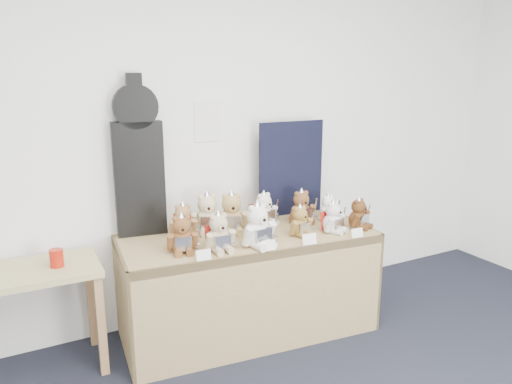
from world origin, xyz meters
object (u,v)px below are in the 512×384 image
teddy_front_far_right (333,218)px  teddy_back_right (302,208)px  side_table (28,289)px  teddy_front_left (219,234)px  teddy_front_end (359,215)px  teddy_back_end (328,209)px  teddy_back_far_left (183,222)px  teddy_front_centre (258,227)px  teddy_back_centre_left (232,215)px  teddy_back_centre_right (264,210)px  teddy_back_left (208,215)px  teddy_front_far_left (182,236)px  teddy_front_right (300,222)px  guitar_case (138,158)px  display_table (251,259)px  red_cup (57,258)px

teddy_front_far_right → teddy_back_right: bearing=83.1°
side_table → teddy_back_right: (1.88, -0.09, 0.27)m
teddy_front_left → teddy_back_right: bearing=16.4°
teddy_front_end → teddy_back_end: teddy_front_end is taller
teddy_back_right → teddy_back_far_left: size_ratio=1.05×
teddy_front_left → teddy_back_far_left: bearing=105.2°
teddy_front_far_right → teddy_back_end: bearing=39.3°
teddy_front_centre → teddy_back_far_left: teddy_front_centre is taller
teddy_front_centre → teddy_back_centre_left: size_ratio=1.00×
teddy_front_left → teddy_back_centre_right: teddy_front_left is taller
teddy_front_left → teddy_back_far_left: (-0.11, 0.36, -0.01)m
teddy_back_left → teddy_front_far_left: bearing=-122.0°
teddy_front_centre → teddy_front_right: teddy_front_centre is taller
teddy_back_centre_left → teddy_front_left: bearing=-111.5°
teddy_back_centre_right → teddy_front_left: bearing=-159.6°
teddy_front_centre → teddy_back_centre_right: bearing=47.6°
guitar_case → teddy_back_right: size_ratio=3.94×
teddy_front_centre → teddy_back_centre_left: teddy_back_centre_left is taller
side_table → teddy_back_left: size_ratio=2.68×
teddy_front_far_right → teddy_front_right: bearing=147.2°
teddy_front_far_right → teddy_front_end: size_ratio=1.03×
teddy_front_far_left → teddy_front_left: (0.21, -0.09, 0.00)m
display_table → teddy_front_far_left: bearing=-169.9°
guitar_case → teddy_front_end: (1.42, -0.60, -0.44)m
teddy_front_end → red_cup: bearing=149.7°
guitar_case → teddy_back_far_left: bearing=-30.2°
teddy_front_left → teddy_front_right: teddy_front_left is taller
teddy_front_left → teddy_back_centre_right: bearing=32.5°
teddy_front_far_right → teddy_back_centre_right: (-0.34, 0.38, 0.01)m
teddy_back_right → teddy_back_end: size_ratio=1.25×
side_table → teddy_back_centre_right: bearing=1.4°
teddy_back_end → teddy_front_end: bearing=-78.8°
guitar_case → teddy_back_right: 1.23m
teddy_front_left → teddy_front_right: (0.61, 0.01, -0.01)m
teddy_front_end → side_table: bearing=149.6°
teddy_front_centre → teddy_front_end: teddy_front_centre is taller
teddy_front_right → teddy_back_right: (0.17, 0.24, 0.02)m
teddy_back_centre_left → teddy_back_end: size_ratio=1.45×
teddy_back_left → teddy_front_right: bearing=-20.9°
red_cup → teddy_front_far_right: (1.79, -0.35, 0.09)m
teddy_back_right → display_table: bearing=-162.6°
side_table → teddy_back_end: size_ratio=3.79×
display_table → teddy_back_end: bearing=12.4°
teddy_front_centre → teddy_back_far_left: (-0.36, 0.40, -0.02)m
teddy_front_far_left → teddy_front_far_right: bearing=5.8°
guitar_case → teddy_back_left: guitar_case is taller
teddy_back_centre_left → teddy_back_far_left: (-0.33, 0.07, -0.02)m
teddy_front_right → teddy_back_left: (-0.53, 0.37, 0.03)m
red_cup → teddy_back_right: bearing=-2.1°
teddy_front_right → teddy_back_centre_left: (-0.39, 0.28, 0.03)m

